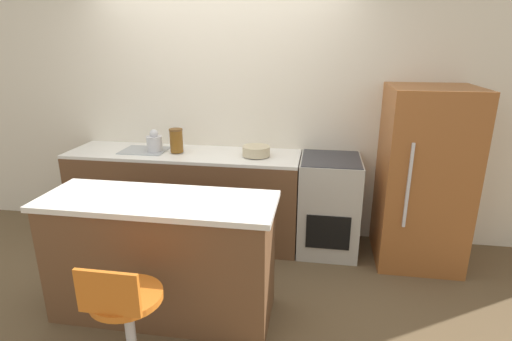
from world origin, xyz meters
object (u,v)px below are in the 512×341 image
at_px(mixing_bowl, 256,151).
at_px(stool_chair, 127,320).
at_px(refrigerator, 423,177).
at_px(kettle, 154,142).
at_px(oven_range, 328,205).

bearing_deg(mixing_bowl, stool_chair, -104.68).
relative_size(refrigerator, kettle, 7.39).
xyz_separation_m(kettle, mixing_bowl, (1.01, 0.00, -0.04)).
relative_size(oven_range, kettle, 4.28).
bearing_deg(stool_chair, oven_range, 57.13).
bearing_deg(kettle, oven_range, 0.58).
bearing_deg(refrigerator, oven_range, 176.61).
height_order(stool_chair, kettle, kettle).
height_order(refrigerator, mixing_bowl, refrigerator).
xyz_separation_m(oven_range, mixing_bowl, (-0.70, -0.02, 0.51)).
xyz_separation_m(oven_range, refrigerator, (0.81, -0.05, 0.34)).
xyz_separation_m(refrigerator, kettle, (-2.53, 0.03, 0.22)).
relative_size(oven_range, stool_chair, 1.12).
height_order(oven_range, mixing_bowl, mixing_bowl).
distance_m(refrigerator, stool_chair, 2.69).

